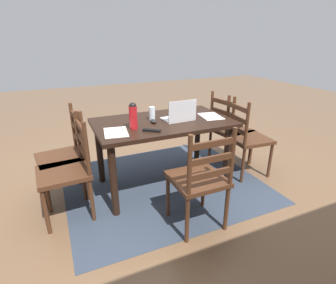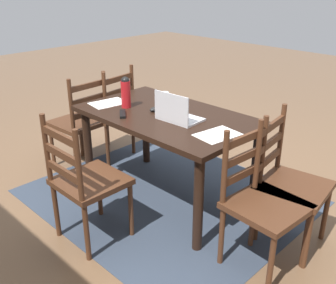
{
  "view_description": "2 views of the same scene",
  "coord_description": "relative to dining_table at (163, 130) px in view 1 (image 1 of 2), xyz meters",
  "views": [
    {
      "loc": [
        1.03,
        2.46,
        1.58
      ],
      "look_at": [
        -0.08,
        -0.05,
        0.49
      ],
      "focal_mm": 28.28,
      "sensor_mm": 36.0,
      "label": 1
    },
    {
      "loc": [
        -2.08,
        2.09,
        1.8
      ],
      "look_at": [
        0.03,
        -0.04,
        0.49
      ],
      "focal_mm": 42.34,
      "sensor_mm": 36.0,
      "label": 2
    }
  ],
  "objects": [
    {
      "name": "ground_plane",
      "position": [
        0.0,
        0.0,
        -0.65
      ],
      "size": [
        14.0,
        14.0,
        0.0
      ],
      "primitive_type": "plane",
      "color": "brown"
    },
    {
      "name": "area_rug",
      "position": [
        0.0,
        0.0,
        -0.65
      ],
      "size": [
        2.15,
        1.85,
        0.01
      ],
      "primitive_type": "cube",
      "color": "#333D4C",
      "rests_on": "ground"
    },
    {
      "name": "dining_table",
      "position": [
        0.0,
        0.0,
        0.0
      ],
      "size": [
        1.43,
        0.84,
        0.76
      ],
      "color": "black",
      "rests_on": "ground"
    },
    {
      "name": "chair_far_head",
      "position": [
        0.0,
        0.79,
        -0.19
      ],
      "size": [
        0.44,
        0.44,
        0.95
      ],
      "color": "#4C2B19",
      "rests_on": "ground"
    },
    {
      "name": "chair_left_near",
      "position": [
        -1.0,
        -0.16,
        -0.19
      ],
      "size": [
        0.5,
        0.5,
        0.95
      ],
      "color": "#4C2B19",
      "rests_on": "ground"
    },
    {
      "name": "chair_right_near",
      "position": [
        1.0,
        -0.17,
        -0.19
      ],
      "size": [
        0.5,
        0.5,
        0.95
      ],
      "color": "#4C2B19",
      "rests_on": "ground"
    },
    {
      "name": "chair_left_far",
      "position": [
        -1.0,
        0.17,
        -0.19
      ],
      "size": [
        0.47,
        0.47,
        0.95
      ],
      "color": "#4C2B19",
      "rests_on": "ground"
    },
    {
      "name": "chair_right_far",
      "position": [
        1.0,
        0.17,
        -0.19
      ],
      "size": [
        0.46,
        0.46,
        0.95
      ],
      "color": "#4C2B19",
      "rests_on": "ground"
    },
    {
      "name": "laptop",
      "position": [
        -0.16,
        0.07,
        0.16
      ],
      "size": [
        0.33,
        0.24,
        0.23
      ],
      "color": "silver",
      "rests_on": "dining_table"
    },
    {
      "name": "water_bottle",
      "position": [
        0.35,
        0.12,
        0.24
      ],
      "size": [
        0.08,
        0.08,
        0.26
      ],
      "color": "red",
      "rests_on": "dining_table"
    },
    {
      "name": "drinking_glass",
      "position": [
        0.09,
        -0.07,
        0.18
      ],
      "size": [
        0.06,
        0.06,
        0.14
      ],
      "primitive_type": "cylinder",
      "color": "silver",
      "rests_on": "dining_table"
    },
    {
      "name": "computer_mouse",
      "position": [
        0.11,
        0.02,
        0.12
      ],
      "size": [
        0.07,
        0.11,
        0.03
      ],
      "primitive_type": "ellipsoid",
      "rotation": [
        0.0,
        0.0,
        -0.1
      ],
      "color": "black",
      "rests_on": "dining_table"
    },
    {
      "name": "tv_remote",
      "position": [
        0.22,
        0.26,
        0.12
      ],
      "size": [
        0.16,
        0.14,
        0.02
      ],
      "primitive_type": "cube",
      "rotation": [
        0.0,
        0.0,
        0.9
      ],
      "color": "black",
      "rests_on": "dining_table"
    },
    {
      "name": "paper_stack_left",
      "position": [
        -0.55,
        0.06,
        0.11
      ],
      "size": [
        0.25,
        0.32,
        0.0
      ],
      "primitive_type": "cube",
      "rotation": [
        0.0,
        0.0,
        -0.15
      ],
      "color": "white",
      "rests_on": "dining_table"
    },
    {
      "name": "paper_stack_right",
      "position": [
        0.54,
        0.16,
        0.11
      ],
      "size": [
        0.25,
        0.32,
        0.0
      ],
      "primitive_type": "cube",
      "rotation": [
        0.0,
        0.0,
        -0.15
      ],
      "color": "white",
      "rests_on": "dining_table"
    }
  ]
}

